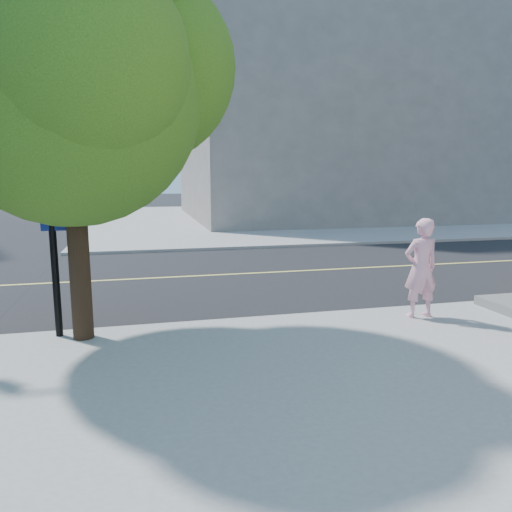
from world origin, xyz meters
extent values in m
plane|color=black|center=(0.00, 0.00, 0.00)|extent=(140.00, 140.00, 0.00)
cube|color=black|center=(0.00, 4.50, 0.01)|extent=(140.00, 9.00, 0.01)
cube|color=gray|center=(13.50, 21.50, 0.06)|extent=(29.00, 25.00, 0.12)
cube|color=slate|center=(14.00, 22.00, 7.12)|extent=(18.00, 16.00, 14.00)
imported|color=pink|center=(6.77, -0.74, 1.05)|extent=(0.69, 0.46, 1.87)
cylinder|color=black|center=(0.75, -0.50, 1.77)|extent=(0.33, 0.33, 3.30)
sphere|color=#3B6D1A|center=(0.75, -0.50, 3.97)|extent=(4.03, 4.03, 4.03)
sphere|color=#3B6D1A|center=(1.85, 0.05, 4.52)|extent=(3.12, 3.12, 3.12)
sphere|color=#3B6D1A|center=(-0.17, 0.23, 4.70)|extent=(2.93, 2.93, 2.93)
sphere|color=#3B6D1A|center=(1.12, -1.51, 4.24)|extent=(2.75, 2.75, 2.75)
cylinder|color=black|center=(0.35, -0.30, 2.14)|extent=(0.12, 0.12, 4.05)
cube|color=white|center=(0.40, -0.32, 2.62)|extent=(0.53, 0.04, 0.19)
cube|color=navy|center=(0.40, -0.32, 2.14)|extent=(0.43, 0.04, 0.53)
imported|color=black|center=(0.35, -0.30, 3.39)|extent=(0.16, 0.19, 0.96)
camera|label=1|loc=(1.72, -8.47, 2.74)|focal=33.50mm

